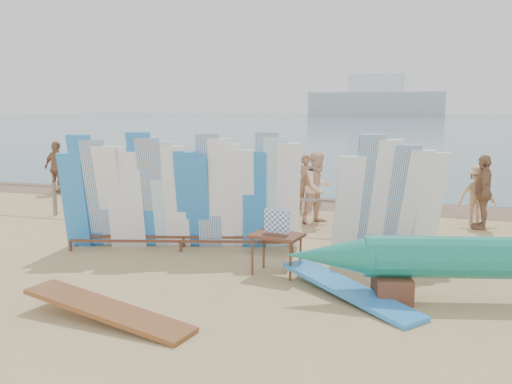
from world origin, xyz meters
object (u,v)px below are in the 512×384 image
(main_surfboard_rack, at_px, (182,197))
(beachgoer_9, at_px, (477,195))
(vendor_table, at_px, (277,253))
(beachgoer_5, at_px, (207,173))
(side_surfboard_rack, at_px, (389,204))
(stroller, at_px, (286,208))
(beachgoer_7, at_px, (306,182))
(beachgoer_2, at_px, (167,182))
(beachgoer_11, at_px, (114,172))
(beachgoer_10, at_px, (483,192))
(beachgoer_8, at_px, (318,188))
(beachgoer_extra_1, at_px, (57,168))
(flat_board_c, at_px, (108,321))
(flat_board_d, at_px, (348,298))
(beachgoer_6, at_px, (250,189))
(beach_chair_left, at_px, (232,210))
(beachgoer_4, at_px, (182,186))
(beachgoer_1, at_px, (104,173))
(beachgoer_3, at_px, (119,175))

(main_surfboard_rack, xyz_separation_m, beachgoer_9, (6.08, 4.46, -0.35))
(vendor_table, relative_size, beachgoer_5, 0.63)
(side_surfboard_rack, relative_size, beachgoer_9, 1.62)
(stroller, height_order, beachgoer_7, beachgoer_7)
(beachgoer_7, height_order, beachgoer_2, beachgoer_7)
(beachgoer_5, relative_size, beachgoer_11, 1.09)
(stroller, height_order, beachgoer_10, beachgoer_10)
(beachgoer_2, bearing_deg, beachgoer_8, 149.30)
(main_surfboard_rack, distance_m, beachgoer_extra_1, 9.19)
(main_surfboard_rack, distance_m, flat_board_c, 4.08)
(flat_board_d, distance_m, beachgoer_9, 6.82)
(vendor_table, xyz_separation_m, beachgoer_10, (3.83, 5.09, 0.52))
(side_surfboard_rack, xyz_separation_m, beachgoer_8, (-1.99, 3.06, -0.19))
(beachgoer_8, height_order, beachgoer_6, beachgoer_8)
(vendor_table, distance_m, flat_board_d, 1.70)
(flat_board_d, distance_m, beach_chair_left, 6.38)
(main_surfboard_rack, bearing_deg, beachgoer_9, 20.21)
(beachgoer_4, xyz_separation_m, beachgoer_11, (-3.42, 2.09, 0.01))
(beachgoer_1, relative_size, beachgoer_extra_1, 0.91)
(main_surfboard_rack, distance_m, beachgoer_4, 3.46)
(beachgoer_2, xyz_separation_m, beachgoer_11, (-2.44, 1.07, 0.08))
(beach_chair_left, distance_m, stroller, 1.50)
(beachgoer_extra_1, bearing_deg, beachgoer_11, 179.96)
(vendor_table, height_order, beach_chair_left, vendor_table)
(flat_board_c, height_order, beachgoer_9, beachgoer_9)
(flat_board_c, distance_m, beachgoer_extra_1, 12.37)
(beachgoer_7, distance_m, beachgoer_2, 4.09)
(beachgoer_8, relative_size, beachgoer_3, 1.02)
(vendor_table, bearing_deg, beachgoer_5, 131.19)
(beachgoer_11, bearing_deg, side_surfboard_rack, -102.53)
(beachgoer_4, distance_m, beachgoer_2, 1.41)
(flat_board_d, distance_m, beachgoer_1, 11.67)
(beachgoer_7, height_order, beachgoer_extra_1, beachgoer_extra_1)
(flat_board_d, height_order, beachgoer_6, beachgoer_6)
(flat_board_d, distance_m, beachgoer_3, 10.12)
(beachgoer_1, height_order, beachgoer_extra_1, beachgoer_extra_1)
(side_surfboard_rack, relative_size, stroller, 2.52)
(beachgoer_extra_1, relative_size, beachgoer_4, 1.07)
(beachgoer_7, xyz_separation_m, beachgoer_2, (-3.96, -1.02, -0.03))
(beachgoer_10, bearing_deg, beachgoer_extra_1, -93.85)
(flat_board_c, xyz_separation_m, beachgoer_6, (-0.38, 7.53, 0.77))
(beachgoer_4, bearing_deg, beachgoer_10, 82.76)
(main_surfboard_rack, xyz_separation_m, beachgoer_5, (-1.66, 5.34, -0.18))
(flat_board_c, bearing_deg, beachgoer_2, 31.03)
(beachgoer_2, distance_m, beachgoer_11, 2.67)
(beachgoer_extra_1, bearing_deg, flat_board_d, 153.49)
(flat_board_d, relative_size, beach_chair_left, 3.12)
(beachgoer_6, xyz_separation_m, beachgoer_2, (-2.75, 0.46, 0.01))
(flat_board_c, relative_size, beachgoer_11, 1.56)
(main_surfboard_rack, distance_m, flat_board_d, 4.36)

